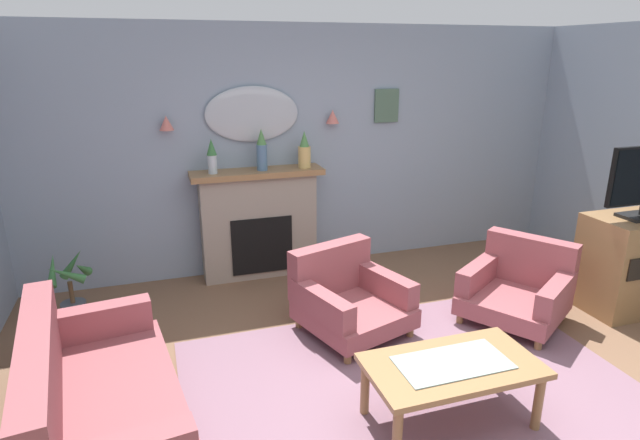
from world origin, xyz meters
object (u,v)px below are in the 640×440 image
(mantel_vase_centre, at_px, (212,155))
(mantel_vase_right, at_px, (262,150))
(wall_sconce_right, at_px, (333,117))
(tv_cabinet, at_px, (629,263))
(armchair_beside_couch, at_px, (519,287))
(potted_plant_small_fern, at_px, (72,292))
(floral_couch, at_px, (89,393))
(mantel_vase_left, at_px, (304,152))
(wall_sconce_left, at_px, (166,123))
(armchair_by_coffee_table, at_px, (347,296))
(wall_mirror, at_px, (252,114))
(framed_picture, at_px, (387,106))
(coffee_table, at_px, (452,371))
(fireplace, at_px, (259,224))

(mantel_vase_centre, height_order, mantel_vase_right, mantel_vase_right)
(wall_sconce_right, bearing_deg, tv_cabinet, -40.51)
(armchair_beside_couch, xyz_separation_m, potted_plant_small_fern, (-3.81, 1.14, -0.01))
(floral_couch, relative_size, tv_cabinet, 2.00)
(mantel_vase_centre, height_order, mantel_vase_left, mantel_vase_left)
(wall_sconce_left, relative_size, armchair_by_coffee_table, 0.14)
(mantel_vase_centre, height_order, armchair_beside_couch, mantel_vase_centre)
(mantel_vase_centre, bearing_deg, wall_mirror, 20.70)
(mantel_vase_right, xyz_separation_m, framed_picture, (1.45, 0.18, 0.39))
(coffee_table, xyz_separation_m, tv_cabinet, (2.42, 0.90, 0.07))
(tv_cabinet, bearing_deg, potted_plant_small_fern, 165.18)
(wall_mirror, bearing_deg, mantel_vase_left, -18.78)
(fireplace, relative_size, armchair_beside_couch, 1.21)
(fireplace, height_order, mantel_vase_right, mantel_vase_right)
(potted_plant_small_fern, bearing_deg, coffee_table, -41.61)
(floral_couch, bearing_deg, tv_cabinet, 4.24)
(mantel_vase_left, bearing_deg, framed_picture, 10.20)
(framed_picture, height_order, potted_plant_small_fern, framed_picture)
(mantel_vase_left, bearing_deg, fireplace, 176.76)
(tv_cabinet, bearing_deg, floral_couch, -175.76)
(mantel_vase_centre, height_order, wall_mirror, wall_mirror)
(mantel_vase_centre, height_order, framed_picture, framed_picture)
(framed_picture, relative_size, tv_cabinet, 0.40)
(wall_sconce_right, height_order, framed_picture, framed_picture)
(framed_picture, height_order, floral_couch, framed_picture)
(armchair_beside_couch, bearing_deg, tv_cabinet, -7.94)
(coffee_table, bearing_deg, fireplace, 103.90)
(mantel_vase_right, relative_size, wall_sconce_left, 3.02)
(armchair_by_coffee_table, bearing_deg, tv_cabinet, -9.53)
(wall_mirror, distance_m, coffee_table, 3.23)
(tv_cabinet, bearing_deg, wall_sconce_right, 139.49)
(mantel_vase_right, xyz_separation_m, wall_sconce_right, (0.80, 0.12, 0.30))
(fireplace, distance_m, armchair_by_coffee_table, 1.49)
(wall_sconce_left, bearing_deg, framed_picture, 1.46)
(wall_mirror, bearing_deg, mantel_vase_centre, -159.30)
(fireplace, height_order, wall_sconce_left, wall_sconce_left)
(wall_sconce_left, height_order, potted_plant_small_fern, wall_sconce_left)
(wall_sconce_left, bearing_deg, coffee_table, -61.59)
(mantel_vase_centre, distance_m, wall_mirror, 0.61)
(fireplace, relative_size, mantel_vase_left, 3.58)
(wall_mirror, distance_m, wall_sconce_right, 0.85)
(wall_mirror, height_order, armchair_beside_couch, wall_mirror)
(mantel_vase_right, relative_size, armchair_by_coffee_table, 0.41)
(wall_sconce_left, relative_size, armchair_beside_couch, 0.12)
(mantel_vase_left, bearing_deg, armchair_beside_couch, -47.41)
(potted_plant_small_fern, bearing_deg, tv_cabinet, -14.82)
(armchair_by_coffee_table, bearing_deg, mantel_vase_left, 89.03)
(mantel_vase_centre, relative_size, armchair_beside_couch, 0.31)
(mantel_vase_left, distance_m, potted_plant_small_fern, 2.57)
(mantel_vase_right, distance_m, wall_mirror, 0.39)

